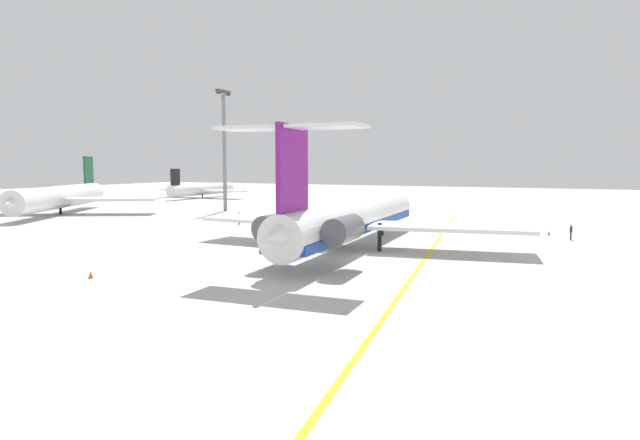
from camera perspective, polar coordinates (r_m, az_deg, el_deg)
name	(u,v)px	position (r m, az deg, el deg)	size (l,w,h in m)	color
ground	(378,259)	(50.53, 6.14, -4.08)	(336.57, 336.57, 0.00)	#B7B5AD
main_jetliner	(351,218)	(55.29, 3.32, 0.17)	(40.48, 35.92, 11.79)	white
airliner_mid_right	(57,197)	(104.56, -26.02, 2.18)	(32.25, 32.66, 10.36)	silver
airliner_far_right	(204,189)	(145.70, -12.19, 3.21)	(25.74, 25.35, 7.73)	silver
ground_crew_near_nose	(571,230)	(68.97, 25.02, -0.96)	(0.42, 0.29, 1.83)	black
ground_crew_near_tail	(239,217)	(79.27, -8.55, 0.34)	(0.29, 0.45, 1.81)	black
ground_crew_portside	(285,217)	(79.19, -3.72, 0.36)	(0.28, 0.44, 1.75)	black
ground_crew_starboard	(336,216)	(80.08, 1.66, 0.41)	(0.40, 0.27, 1.72)	black
safety_cone_nose	(505,231)	(72.91, 18.99, -1.09)	(0.40, 0.40, 0.55)	#EA590F
safety_cone_wingtip	(91,275)	(45.17, -23.10, -5.35)	(0.40, 0.40, 0.55)	#EA590F
safety_cone_tail	(549,233)	(72.52, 23.05, -1.27)	(0.40, 0.40, 0.55)	#EA590F
taxiway_centreline	(429,253)	(54.42, 11.46, -3.44)	(85.79, 0.36, 0.01)	gold
light_mast	(224,145)	(102.80, -10.09, 7.84)	(4.00, 0.70, 22.42)	slate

